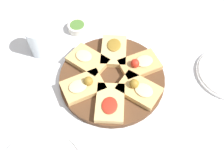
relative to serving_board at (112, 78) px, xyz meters
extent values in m
plane|color=silver|center=(0.00, 0.00, -0.01)|extent=(3.00, 3.00, 0.00)
cylinder|color=#51331E|center=(0.00, 0.00, 0.00)|extent=(0.35, 0.35, 0.02)
cube|color=tan|center=(-0.02, -0.10, 0.02)|extent=(0.11, 0.15, 0.02)
ellipsoid|color=beige|center=(-0.03, -0.11, 0.03)|extent=(0.06, 0.07, 0.01)
cube|color=tan|center=(0.08, -0.07, 0.02)|extent=(0.15, 0.15, 0.02)
ellipsoid|color=beige|center=(0.09, -0.08, 0.03)|extent=(0.07, 0.07, 0.01)
sphere|color=olive|center=(0.06, -0.05, 0.04)|extent=(0.03, 0.03, 0.03)
cube|color=#DBB775|center=(0.10, 0.03, 0.02)|extent=(0.15, 0.12, 0.02)
ellipsoid|color=red|center=(0.11, 0.04, 0.03)|extent=(0.07, 0.06, 0.01)
cube|color=tan|center=(0.02, 0.10, 0.02)|extent=(0.11, 0.14, 0.02)
ellipsoid|color=beige|center=(0.02, 0.12, 0.03)|extent=(0.06, 0.07, 0.01)
sphere|color=olive|center=(0.01, 0.08, 0.04)|extent=(0.03, 0.03, 0.03)
cube|color=tan|center=(-0.07, 0.07, 0.02)|extent=(0.15, 0.15, 0.02)
ellipsoid|color=beige|center=(-0.09, 0.08, 0.03)|extent=(0.07, 0.07, 0.01)
sphere|color=red|center=(-0.06, 0.06, 0.04)|extent=(0.03, 0.03, 0.03)
cube|color=#DBB775|center=(-0.10, -0.03, 0.02)|extent=(0.15, 0.12, 0.02)
ellipsoid|color=olive|center=(-0.11, -0.04, 0.03)|extent=(0.07, 0.06, 0.01)
cylinder|color=silver|center=(-0.02, -0.28, 0.04)|extent=(0.07, 0.07, 0.11)
cube|color=white|center=(0.19, -0.31, -0.01)|extent=(0.13, 0.11, 0.01)
cylinder|color=silver|center=(-0.16, -0.21, 0.00)|extent=(0.07, 0.07, 0.03)
cylinder|color=#4C7A33|center=(-0.16, -0.21, 0.02)|extent=(0.06, 0.06, 0.00)
camera|label=1|loc=(0.44, 0.19, 0.73)|focal=42.00mm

